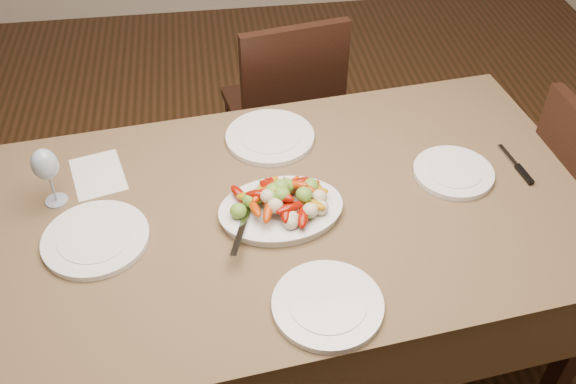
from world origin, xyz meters
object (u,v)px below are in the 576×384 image
Objects in this scene: chair_far at (280,108)px; plate_far at (270,137)px; wine_glass at (48,175)px; dining_table at (288,289)px; plate_right at (453,173)px; plate_near at (328,305)px; plate_left at (96,239)px; serving_platter at (281,211)px.

chair_far is 3.23× the size of plate_far.
dining_table is at bearing -10.18° from wine_glass.
plate_right and plate_near have the same top height.
plate_left is 1.04× the size of plate_near.
plate_right is 1.21m from wine_glass.
plate_left is 0.66m from plate_far.
plate_left is at bearing -143.77° from plate_far.
chair_far is at bearing 117.52° from plate_right.
serving_platter is 1.18× the size of plate_left.
dining_table is at bearing -87.67° from plate_far.
dining_table is 0.51m from plate_far.
chair_far reaches higher than plate_left.
serving_platter is 0.36m from plate_far.
plate_far is 0.71m from plate_near.
plate_far is 1.04× the size of plate_near.
plate_right is (0.44, -0.84, 0.29)m from chair_far.
dining_table is 0.54m from plate_near.
serving_platter is 0.56m from plate_right.
plate_left is (-0.52, -0.03, -0.00)m from serving_platter.
chair_far is (0.09, 0.91, 0.10)m from dining_table.
plate_left is at bearing -172.92° from plate_right.
plate_far is at bearing 92.33° from dining_table.
serving_platter is at bearing 101.69° from plate_near.
serving_platter reaches higher than plate_far.
plate_far is (-0.54, 0.26, 0.00)m from plate_right.
chair_far is at bearing 84.12° from dining_table.
plate_near is (-0.48, -0.45, 0.00)m from plate_right.
plate_right is at bearing 107.18° from chair_far.
wine_glass reaches higher than plate_near.
dining_table is 1.94× the size of chair_far.
plate_far is at bearing 95.00° from plate_near.
dining_table is 0.92m from chair_far.
serving_platter is 1.24× the size of plate_near.
dining_table is 8.98× the size of wine_glass.
plate_far is (-0.11, -0.58, 0.29)m from chair_far.
plate_far is (0.01, 0.36, -0.00)m from serving_platter.
wine_glass is at bearing 169.82° from dining_table.
chair_far is at bearing 56.49° from plate_left.
chair_far is at bearing 79.48° from plate_far.
plate_right and plate_far have the same top height.
plate_left is 1.01× the size of plate_far.
plate_right is (0.55, 0.10, -0.00)m from serving_platter.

